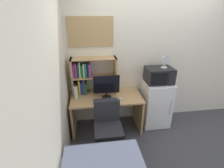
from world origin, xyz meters
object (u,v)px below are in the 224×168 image
Objects in this scene: hutch_bookshelf at (87,75)px; desk_chair at (108,131)px; microwave at (159,75)px; desk_fan at (165,61)px; computer_mouse at (120,98)px; mini_fridge at (156,103)px; keyboard at (105,100)px; monitor at (106,86)px; wall_corkboard at (91,32)px; water_bottle at (76,92)px.

hutch_bookshelf reaches higher than desk_chair.
microwave is 2.19× the size of desk_fan.
desk_chair is at bearing -124.31° from computer_mouse.
desk_chair is (0.29, -0.75, -0.69)m from hutch_bookshelf.
hutch_bookshelf is 0.89× the size of mini_fridge.
hutch_bookshelf is 1.68× the size of microwave.
keyboard is 0.45× the size of mini_fridge.
monitor is 0.97m from wall_corkboard.
hutch_bookshelf reaches higher than keyboard.
desk_chair is (-1.03, -0.59, -0.09)m from mini_fridge.
hutch_bookshelf is 0.77m from wall_corkboard.
wall_corkboard is (0.11, 0.11, 0.75)m from hutch_bookshelf.
water_bottle is 0.27× the size of mini_fridge.
desk_chair is (-1.10, -0.59, -0.95)m from desk_fan.
mini_fridge is (1.03, 0.22, -0.27)m from keyboard.
water_bottle is (-0.77, 0.15, 0.10)m from computer_mouse.
mini_fridge is at bearing -6.99° from hutch_bookshelf.
desk_chair is 1.69m from wall_corkboard.
mini_fridge is at bearing 1.91° from water_bottle.
wall_corkboard reaches higher than water_bottle.
monitor reaches higher than computer_mouse.
water_bottle reaches higher than computer_mouse.
desk_chair is at bearing -149.91° from microwave.
wall_corkboard is at bearing 120.67° from monitor.
microwave is at bearing 12.07° from keyboard.
wall_corkboard is (0.31, 0.32, 0.98)m from water_bottle.
desk_fan is at bearing 13.34° from computer_mouse.
hutch_bookshelf is 1.33m from microwave.
monitor is (0.33, -0.26, -0.11)m from hutch_bookshelf.
computer_mouse is at bearing -166.66° from desk_fan.
desk_fan reaches higher than hutch_bookshelf.
hutch_bookshelf is 0.58m from keyboard.
hutch_bookshelf is at bearing 173.13° from microwave.
keyboard is 1.08m from mini_fridge.
computer_mouse is at bearing -10.98° from water_bottle.
microwave is 1.37m from desk_chair.
water_bottle is at bearing 132.76° from desk_chair.
wall_corkboard is at bearing 167.45° from microwave.
desk_fan is at bearing -6.71° from hutch_bookshelf.
computer_mouse is 0.38× the size of desk_fan.
wall_corkboard is (-0.22, 0.38, 0.86)m from monitor.
microwave is at bearing 14.96° from computer_mouse.
water_bottle is 1.67m from desk_fan.
water_bottle is (-0.54, 0.05, -0.11)m from monitor.
keyboard is 1.87× the size of desk_fan.
keyboard is 0.52m from desk_chair.
microwave is (0.99, 0.11, 0.11)m from monitor.
hutch_bookshelf is at bearing 111.27° from desk_chair.
microwave is (1.03, 0.22, 0.33)m from keyboard.
wall_corkboard reaches higher than mini_fridge.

